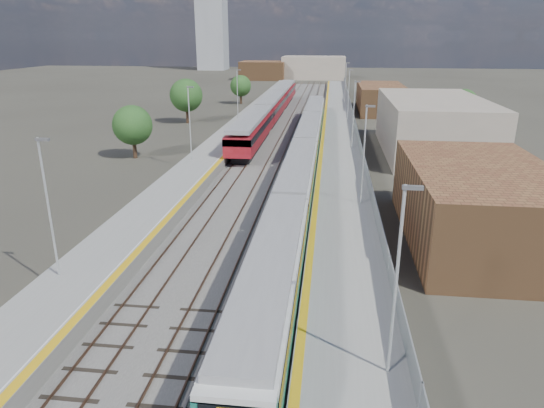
# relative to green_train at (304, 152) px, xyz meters

# --- Properties ---
(ground) EXTENTS (320.00, 320.00, 0.00)m
(ground) POSITION_rel_green_train_xyz_m (-1.50, 15.69, -2.05)
(ground) COLOR #47443A
(ground) RESTS_ON ground
(ballast_bed) EXTENTS (10.50, 155.00, 0.06)m
(ballast_bed) POSITION_rel_green_train_xyz_m (-3.75, 18.19, -2.02)
(ballast_bed) COLOR #565451
(ballast_bed) RESTS_ON ground
(tracks) EXTENTS (8.96, 160.00, 0.17)m
(tracks) POSITION_rel_green_train_xyz_m (-3.15, 19.86, -1.95)
(tracks) COLOR #4C3323
(tracks) RESTS_ON ground
(platform_right) EXTENTS (4.70, 155.00, 8.52)m
(platform_right) POSITION_rel_green_train_xyz_m (3.78, 18.18, -1.52)
(platform_right) COLOR slate
(platform_right) RESTS_ON ground
(platform_left) EXTENTS (4.30, 155.00, 8.52)m
(platform_left) POSITION_rel_green_train_xyz_m (-10.55, 18.18, -1.54)
(platform_left) COLOR slate
(platform_left) RESTS_ON ground
(buildings) EXTENTS (72.00, 185.50, 40.00)m
(buildings) POSITION_rel_green_train_xyz_m (-19.62, 104.28, 8.65)
(buildings) COLOR brown
(buildings) RESTS_ON ground
(green_train) EXTENTS (2.65, 73.89, 2.92)m
(green_train) POSITION_rel_green_train_xyz_m (0.00, 0.00, 0.00)
(green_train) COLOR black
(green_train) RESTS_ON ground
(red_train) EXTENTS (3.06, 61.96, 3.86)m
(red_train) POSITION_rel_green_train_xyz_m (-7.00, 31.17, 0.23)
(red_train) COLOR black
(red_train) RESTS_ON ground
(tree_a) EXTENTS (4.42, 4.42, 5.99)m
(tree_a) POSITION_rel_green_train_xyz_m (-19.49, 3.62, 1.71)
(tree_a) COLOR #382619
(tree_a) RESTS_ON ground
(tree_b) EXTENTS (5.13, 5.13, 6.95)m
(tree_b) POSITION_rel_green_train_xyz_m (-20.21, 27.22, 2.32)
(tree_b) COLOR #382619
(tree_b) RESTS_ON ground
(tree_c) EXTENTS (4.25, 4.25, 5.76)m
(tree_c) POSITION_rel_green_train_xyz_m (-15.91, 51.24, 1.57)
(tree_c) COLOR #382619
(tree_c) RESTS_ON ground
(tree_d) EXTENTS (4.22, 4.22, 5.72)m
(tree_d) POSITION_rel_green_train_xyz_m (22.40, 28.97, 1.54)
(tree_d) COLOR #382619
(tree_d) RESTS_ON ground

